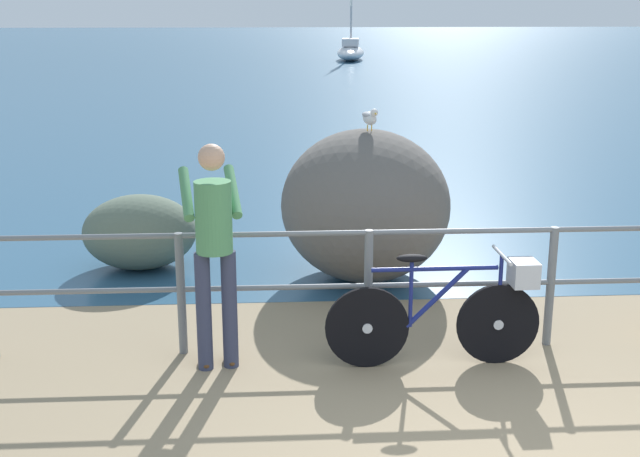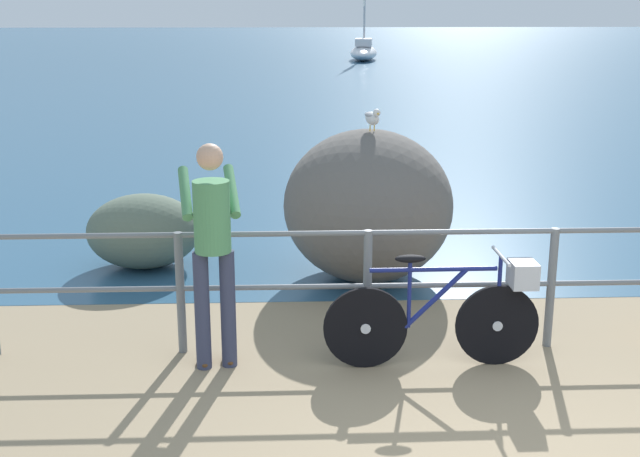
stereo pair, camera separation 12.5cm
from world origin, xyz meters
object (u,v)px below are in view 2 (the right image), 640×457
at_px(breakwater_boulder_main, 368,205).
at_px(person_at_railing, 213,245).
at_px(breakwater_boulder_left, 143,231).
at_px(sailboat, 364,46).
at_px(seagull, 372,117).
at_px(bicycle, 451,310).

bearing_deg(breakwater_boulder_main, person_at_railing, -123.50).
bearing_deg(breakwater_boulder_left, person_at_railing, -69.20).
bearing_deg(person_at_railing, sailboat, -16.83).
height_order(person_at_railing, seagull, seagull).
relative_size(breakwater_boulder_main, seagull, 5.49).
bearing_deg(breakwater_boulder_main, seagull, -75.40).
bearing_deg(sailboat, person_at_railing, -179.78).
xyz_separation_m(bicycle, person_at_railing, (-1.84, 0.07, 0.53)).
height_order(person_at_railing, sailboat, sailboat).
height_order(person_at_railing, breakwater_boulder_left, person_at_railing).
relative_size(person_at_railing, seagull, 5.20).
bearing_deg(bicycle, person_at_railing, 177.14).
bearing_deg(bicycle, breakwater_boulder_main, 100.84).
relative_size(bicycle, person_at_railing, 0.96).
relative_size(seagull, sailboat, 0.06).
distance_m(bicycle, breakwater_boulder_main, 2.24).
bearing_deg(breakwater_boulder_main, bicycle, -78.46).
xyz_separation_m(breakwater_boulder_main, sailboat, (3.03, 33.38, -0.07)).
distance_m(person_at_railing, sailboat, 35.76).
height_order(breakwater_boulder_left, seagull, seagull).
xyz_separation_m(bicycle, seagull, (-0.42, 2.09, 1.23)).
bearing_deg(person_at_railing, breakwater_boulder_left, 11.08).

